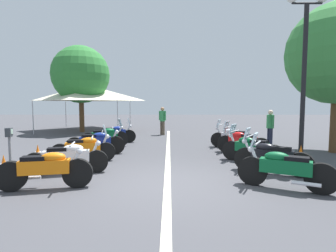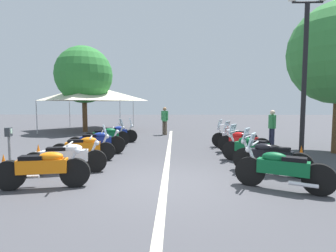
{
  "view_description": "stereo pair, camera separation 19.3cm",
  "coord_description": "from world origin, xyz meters",
  "px_view_note": "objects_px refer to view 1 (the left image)",
  "views": [
    {
      "loc": [
        -6.17,
        -0.04,
        1.88
      ],
      "look_at": [
        3.23,
        0.0,
        1.09
      ],
      "focal_mm": 28.39,
      "sensor_mm": 36.0,
      "label": 1
    },
    {
      "loc": [
        -6.17,
        -0.23,
        1.88
      ],
      "look_at": [
        3.23,
        0.0,
        1.09
      ],
      "focal_mm": 28.39,
      "sensor_mm": 36.0,
      "label": 2
    }
  ],
  "objects_px": {
    "motorcycle_left_row_5": "(115,133)",
    "motorcycle_right_row_0": "(284,168)",
    "traffic_cone_1": "(301,155)",
    "motorcycle_left_row_0": "(46,169)",
    "motorcycle_right_row_4": "(233,137)",
    "traffic_cone_2": "(38,155)",
    "event_tent": "(88,93)",
    "parking_meter": "(9,144)",
    "traffic_cone_0": "(4,167)",
    "motorcycle_right_row_2": "(251,148)",
    "motorcycle_left_row_1": "(67,158)",
    "street_lamp_twin_globe": "(305,49)",
    "motorcycle_right_row_1": "(271,156)",
    "motorcycle_left_row_4": "(105,136)",
    "bystander_0": "(162,119)",
    "motorcycle_right_row_3": "(242,141)",
    "motorcycle_left_row_2": "(84,148)",
    "bystander_1": "(270,125)",
    "motorcycle_left_row_3": "(96,142)",
    "roadside_tree_1": "(81,75)"
  },
  "relations": [
    {
      "from": "street_lamp_twin_globe",
      "to": "event_tent",
      "type": "height_order",
      "value": "street_lamp_twin_globe"
    },
    {
      "from": "motorcycle_right_row_0",
      "to": "event_tent",
      "type": "distance_m",
      "value": 15.63
    },
    {
      "from": "street_lamp_twin_globe",
      "to": "traffic_cone_0",
      "type": "height_order",
      "value": "street_lamp_twin_globe"
    },
    {
      "from": "motorcycle_right_row_1",
      "to": "motorcycle_left_row_1",
      "type": "bearing_deg",
      "value": 32.95
    },
    {
      "from": "motorcycle_left_row_2",
      "to": "motorcycle_left_row_4",
      "type": "distance_m",
      "value": 2.85
    },
    {
      "from": "motorcycle_left_row_5",
      "to": "motorcycle_right_row_0",
      "type": "height_order",
      "value": "motorcycle_right_row_0"
    },
    {
      "from": "traffic_cone_0",
      "to": "motorcycle_right_row_4",
      "type": "bearing_deg",
      "value": -55.74
    },
    {
      "from": "motorcycle_right_row_1",
      "to": "motorcycle_left_row_4",
      "type": "bearing_deg",
      "value": -6.05
    },
    {
      "from": "motorcycle_left_row_3",
      "to": "motorcycle_right_row_2",
      "type": "relative_size",
      "value": 1.28
    },
    {
      "from": "motorcycle_left_row_2",
      "to": "motorcycle_right_row_1",
      "type": "height_order",
      "value": "motorcycle_right_row_1"
    },
    {
      "from": "traffic_cone_0",
      "to": "traffic_cone_1",
      "type": "relative_size",
      "value": 1.0
    },
    {
      "from": "traffic_cone_1",
      "to": "motorcycle_left_row_0",
      "type": "bearing_deg",
      "value": 109.73
    },
    {
      "from": "motorcycle_left_row_4",
      "to": "motorcycle_left_row_0",
      "type": "bearing_deg",
      "value": -112.72
    },
    {
      "from": "traffic_cone_2",
      "to": "bystander_0",
      "type": "height_order",
      "value": "bystander_0"
    },
    {
      "from": "motorcycle_left_row_4",
      "to": "street_lamp_twin_globe",
      "type": "distance_m",
      "value": 8.15
    },
    {
      "from": "motorcycle_left_row_3",
      "to": "motorcycle_right_row_1",
      "type": "relative_size",
      "value": 1.17
    },
    {
      "from": "motorcycle_left_row_4",
      "to": "bystander_0",
      "type": "bearing_deg",
      "value": 39.91
    },
    {
      "from": "street_lamp_twin_globe",
      "to": "traffic_cone_2",
      "type": "height_order",
      "value": "street_lamp_twin_globe"
    },
    {
      "from": "bystander_0",
      "to": "event_tent",
      "type": "height_order",
      "value": "event_tent"
    },
    {
      "from": "motorcycle_right_row_3",
      "to": "motorcycle_right_row_1",
      "type": "bearing_deg",
      "value": 124.74
    },
    {
      "from": "bystander_0",
      "to": "traffic_cone_1",
      "type": "bearing_deg",
      "value": 67.77
    },
    {
      "from": "motorcycle_left_row_1",
      "to": "street_lamp_twin_globe",
      "type": "relative_size",
      "value": 0.41
    },
    {
      "from": "motorcycle_left_row_1",
      "to": "parking_meter",
      "type": "relative_size",
      "value": 1.66
    },
    {
      "from": "parking_meter",
      "to": "traffic_cone_0",
      "type": "height_order",
      "value": "parking_meter"
    },
    {
      "from": "parking_meter",
      "to": "traffic_cone_1",
      "type": "bearing_deg",
      "value": 1.83
    },
    {
      "from": "motorcycle_left_row_0",
      "to": "motorcycle_right_row_4",
      "type": "distance_m",
      "value": 7.73
    },
    {
      "from": "motorcycle_left_row_0",
      "to": "traffic_cone_1",
      "type": "xyz_separation_m",
      "value": [
        2.43,
        -6.78,
        -0.17
      ]
    },
    {
      "from": "motorcycle_right_row_4",
      "to": "parking_meter",
      "type": "distance_m",
      "value": 8.19
    },
    {
      "from": "motorcycle_left_row_1",
      "to": "bystander_0",
      "type": "xyz_separation_m",
      "value": [
        9.03,
        -2.31,
        0.53
      ]
    },
    {
      "from": "motorcycle_left_row_4",
      "to": "traffic_cone_0",
      "type": "height_order",
      "value": "motorcycle_left_row_4"
    },
    {
      "from": "street_lamp_twin_globe",
      "to": "traffic_cone_1",
      "type": "relative_size",
      "value": 8.48
    },
    {
      "from": "motorcycle_right_row_2",
      "to": "roadside_tree_1",
      "type": "relative_size",
      "value": 0.29
    },
    {
      "from": "motorcycle_right_row_3",
      "to": "street_lamp_twin_globe",
      "type": "height_order",
      "value": "street_lamp_twin_globe"
    },
    {
      "from": "motorcycle_left_row_3",
      "to": "traffic_cone_0",
      "type": "distance_m",
      "value": 3.5
    },
    {
      "from": "motorcycle_right_row_2",
      "to": "motorcycle_left_row_0",
      "type": "bearing_deg",
      "value": 65.35
    },
    {
      "from": "traffic_cone_2",
      "to": "event_tent",
      "type": "relative_size",
      "value": 0.11
    },
    {
      "from": "roadside_tree_1",
      "to": "traffic_cone_2",
      "type": "bearing_deg",
      "value": -169.7
    },
    {
      "from": "street_lamp_twin_globe",
      "to": "motorcycle_left_row_0",
      "type": "bearing_deg",
      "value": 110.25
    },
    {
      "from": "motorcycle_left_row_0",
      "to": "roadside_tree_1",
      "type": "distance_m",
      "value": 12.82
    },
    {
      "from": "motorcycle_left_row_1",
      "to": "motorcycle_left_row_3",
      "type": "bearing_deg",
      "value": 76.05
    },
    {
      "from": "traffic_cone_2",
      "to": "parking_meter",
      "type": "bearing_deg",
      "value": -174.09
    },
    {
      "from": "motorcycle_right_row_1",
      "to": "motorcycle_left_row_3",
      "type": "bearing_deg",
      "value": 5.94
    },
    {
      "from": "motorcycle_left_row_5",
      "to": "motorcycle_right_row_3",
      "type": "height_order",
      "value": "motorcycle_right_row_3"
    },
    {
      "from": "traffic_cone_0",
      "to": "event_tent",
      "type": "bearing_deg",
      "value": 7.46
    },
    {
      "from": "motorcycle_left_row_4",
      "to": "event_tent",
      "type": "bearing_deg",
      "value": 88.63
    },
    {
      "from": "roadside_tree_1",
      "to": "event_tent",
      "type": "xyz_separation_m",
      "value": [
        1.14,
        -0.08,
        -1.14
      ]
    },
    {
      "from": "motorcycle_left_row_0",
      "to": "parking_meter",
      "type": "height_order",
      "value": "parking_meter"
    },
    {
      "from": "motorcycle_right_row_4",
      "to": "street_lamp_twin_globe",
      "type": "height_order",
      "value": "street_lamp_twin_globe"
    },
    {
      "from": "motorcycle_right_row_1",
      "to": "parking_meter",
      "type": "distance_m",
      "value": 6.72
    },
    {
      "from": "motorcycle_right_row_4",
      "to": "bystander_1",
      "type": "bearing_deg",
      "value": -134.7
    }
  ]
}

